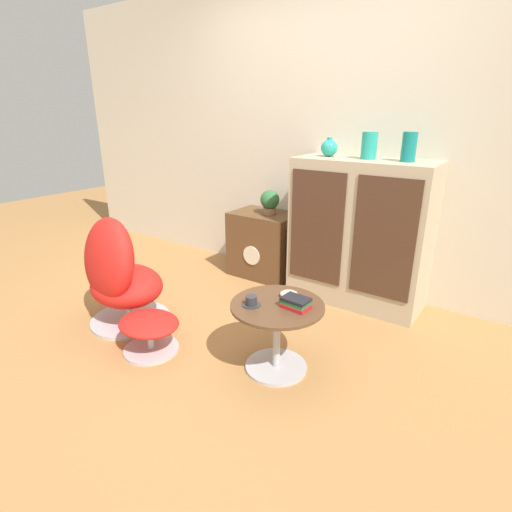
# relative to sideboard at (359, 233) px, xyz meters

# --- Properties ---
(ground_plane) EXTENTS (12.00, 12.00, 0.00)m
(ground_plane) POSITION_rel_sideboard_xyz_m (-0.42, -1.26, -0.58)
(ground_plane) COLOR #A87542
(wall_back) EXTENTS (6.40, 0.06, 2.60)m
(wall_back) POSITION_rel_sideboard_xyz_m (-0.42, 0.27, 0.72)
(wall_back) COLOR beige
(wall_back) RESTS_ON ground_plane
(sideboard) EXTENTS (1.06, 0.48, 1.16)m
(sideboard) POSITION_rel_sideboard_xyz_m (0.00, 0.00, 0.00)
(sideboard) COLOR tan
(sideboard) RESTS_ON ground_plane
(tv_console) EXTENTS (0.61, 0.43, 0.61)m
(tv_console) POSITION_rel_sideboard_xyz_m (-0.93, 0.03, -0.28)
(tv_console) COLOR brown
(tv_console) RESTS_ON ground_plane
(egg_chair) EXTENTS (0.69, 0.65, 0.84)m
(egg_chair) POSITION_rel_sideboard_xyz_m (-1.26, -1.37, -0.19)
(egg_chair) COLOR #B7B7BC
(egg_chair) RESTS_ON ground_plane
(ottoman) EXTENTS (0.42, 0.36, 0.25)m
(ottoman) POSITION_rel_sideboard_xyz_m (-0.81, -1.50, -0.41)
(ottoman) COLOR #B7B7BC
(ottoman) RESTS_ON ground_plane
(coffee_table) EXTENTS (0.55, 0.55, 0.44)m
(coffee_table) POSITION_rel_sideboard_xyz_m (-0.03, -1.19, -0.30)
(coffee_table) COLOR #B7B7BC
(coffee_table) RESTS_ON ground_plane
(vase_leftmost) EXTENTS (0.13, 0.13, 0.15)m
(vase_leftmost) POSITION_rel_sideboard_xyz_m (-0.31, 0.00, 0.65)
(vase_leftmost) COLOR teal
(vase_leftmost) RESTS_ON sideboard
(vase_inner_left) EXTENTS (0.12, 0.12, 0.20)m
(vase_inner_left) POSITION_rel_sideboard_xyz_m (0.01, 0.00, 0.68)
(vase_inner_left) COLOR teal
(vase_inner_left) RESTS_ON sideboard
(vase_inner_right) EXTENTS (0.10, 0.10, 0.20)m
(vase_inner_right) POSITION_rel_sideboard_xyz_m (0.30, 0.00, 0.68)
(vase_inner_right) COLOR #147A75
(vase_inner_right) RESTS_ON sideboard
(potted_plant) EXTENTS (0.17, 0.17, 0.22)m
(potted_plant) POSITION_rel_sideboard_xyz_m (-0.87, 0.03, 0.15)
(potted_plant) COLOR #996B4C
(potted_plant) RESTS_ON tv_console
(teacup) EXTENTS (0.11, 0.11, 0.06)m
(teacup) POSITION_rel_sideboard_xyz_m (-0.14, -1.29, -0.12)
(teacup) COLOR #2D2D33
(teacup) RESTS_ON coffee_table
(book_stack) EXTENTS (0.17, 0.13, 0.06)m
(book_stack) POSITION_rel_sideboard_xyz_m (0.08, -1.17, -0.11)
(book_stack) COLOR red
(book_stack) RESTS_ON coffee_table
(bowl) EXTENTS (0.11, 0.11, 0.04)m
(bowl) POSITION_rel_sideboard_xyz_m (-0.02, -1.07, -0.12)
(bowl) COLOR beige
(bowl) RESTS_ON coffee_table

